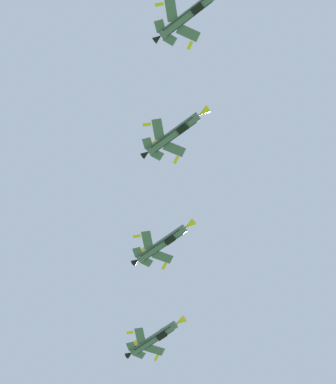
% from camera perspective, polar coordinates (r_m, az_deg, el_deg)
% --- Properties ---
extents(fighter_jet_lead, '(12.33, 12.91, 4.38)m').
position_cam_1_polar(fighter_jet_lead, '(130.58, 1.69, 14.28)').
color(fighter_jet_lead, '#4C5666').
extents(fighter_jet_left_wing, '(12.33, 12.91, 4.38)m').
position_cam_1_polar(fighter_jet_left_wing, '(135.06, 0.53, 4.84)').
color(fighter_jet_left_wing, '#4C5666').
extents(fighter_jet_right_wing, '(12.33, 12.91, 4.38)m').
position_cam_1_polar(fighter_jet_right_wing, '(145.00, -0.44, -4.18)').
color(fighter_jet_right_wing, '#4C5666').
extents(fighter_jet_left_outer, '(12.31, 12.91, 4.39)m').
position_cam_1_polar(fighter_jet_left_outer, '(155.95, -1.09, -11.81)').
color(fighter_jet_left_outer, '#4C5666').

